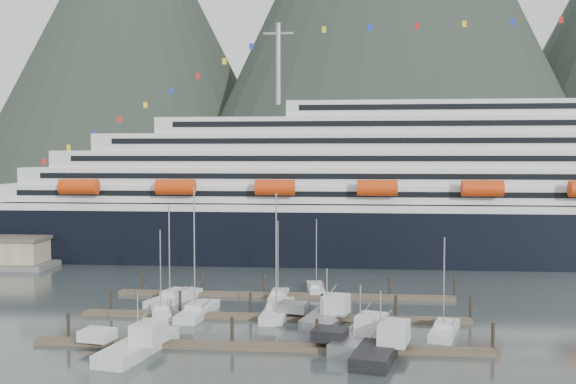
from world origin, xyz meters
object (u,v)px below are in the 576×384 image
object	(u,v)px
sailboat_a	(161,312)
trawler_c	(379,345)
sailboat_e	(174,299)
cruise_ship	(483,198)
sailboat_h	(444,331)
sailboat_g	(316,289)
sailboat_b	(198,312)
sailboat_f	(279,297)
trawler_a	(137,344)
sailboat_d	(278,311)
trawler_e	(326,315)
trawler_d	(359,336)

from	to	relation	value
sailboat_a	trawler_c	xyz separation A→B (m)	(26.77, -14.41, 0.51)
sailboat_a	sailboat_e	world-z (taller)	sailboat_e
cruise_ship	sailboat_h	distance (m)	60.49
cruise_ship	sailboat_g	size ratio (longest dim) A/B	18.63
cruise_ship	sailboat_b	distance (m)	68.88
sailboat_f	trawler_a	distance (m)	29.23
cruise_ship	sailboat_d	world-z (taller)	cruise_ship
sailboat_a	trawler_c	world-z (taller)	sailboat_a
sailboat_a	trawler_e	distance (m)	21.06
sailboat_a	sailboat_g	bearing A→B (deg)	-67.53
sailboat_f	sailboat_h	size ratio (longest dim) A/B	1.00
sailboat_b	trawler_c	size ratio (longest dim) A/B	1.17
cruise_ship	sailboat_b	world-z (taller)	cruise_ship
sailboat_d	trawler_a	distance (m)	21.72
sailboat_e	sailboat_f	world-z (taller)	sailboat_e
sailboat_e	trawler_d	bearing A→B (deg)	-109.90
sailboat_a	trawler_c	size ratio (longest dim) A/B	0.79
cruise_ship	trawler_d	size ratio (longest dim) A/B	17.05
sailboat_h	trawler_e	world-z (taller)	sailboat_h
sailboat_g	trawler_c	distance (m)	31.65
sailboat_h	trawler_a	bearing A→B (deg)	122.40
cruise_ship	sailboat_g	bearing A→B (deg)	-131.26
trawler_d	sailboat_a	bearing A→B (deg)	82.43
sailboat_h	trawler_d	xyz separation A→B (m)	(-9.60, -4.92, 0.49)
sailboat_e	sailboat_g	world-z (taller)	sailboat_e
cruise_ship	sailboat_a	world-z (taller)	cruise_ship
trawler_a	sailboat_e	bearing A→B (deg)	16.60
sailboat_h	trawler_d	world-z (taller)	sailboat_h
sailboat_g	trawler_a	bearing A→B (deg)	146.42
cruise_ship	sailboat_f	world-z (taller)	cruise_ship
trawler_c	trawler_e	xyz separation A→B (m)	(-5.82, 12.23, 0.02)
sailboat_f	trawler_c	size ratio (longest dim) A/B	0.81
sailboat_h	trawler_d	distance (m)	10.80
sailboat_a	trawler_a	bearing A→B (deg)	169.48
sailboat_a	sailboat_f	world-z (taller)	sailboat_f
trawler_d	trawler_e	distance (m)	9.80
sailboat_a	trawler_d	size ratio (longest dim) A/B	0.91
sailboat_a	sailboat_g	size ratio (longest dim) A/B	1.00
sailboat_b	trawler_d	size ratio (longest dim) A/B	1.36
sailboat_d	trawler_d	xyz separation A→B (m)	(10.10, -12.60, 0.45)
cruise_ship	sailboat_a	size ratio (longest dim) A/B	18.69
trawler_c	sailboat_h	bearing A→B (deg)	-30.52
trawler_d	trawler_e	world-z (taller)	trawler_e
sailboat_b	trawler_d	world-z (taller)	sailboat_b
trawler_a	trawler_c	size ratio (longest dim) A/B	0.89
cruise_ship	trawler_c	distance (m)	70.27
sailboat_f	trawler_e	world-z (taller)	sailboat_f
sailboat_e	trawler_a	size ratio (longest dim) A/B	1.09
sailboat_e	trawler_e	world-z (taller)	sailboat_e
sailboat_a	sailboat_e	distance (m)	7.66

